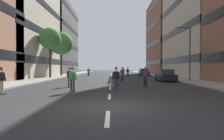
# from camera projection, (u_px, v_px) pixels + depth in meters

# --- Properties ---
(ground_plane) EXTENTS (179.61, 179.61, 0.00)m
(ground_plane) POSITION_uv_depth(u_px,v_px,m) (112.00, 76.00, 38.70)
(ground_plane) COLOR #28282B
(sidewalk_left) EXTENTS (3.55, 82.32, 0.14)m
(sidewalk_left) POSITION_uv_depth(u_px,v_px,m) (66.00, 75.00, 42.48)
(sidewalk_left) COLOR gray
(sidewalk_left) RESTS_ON ground_plane
(sidewalk_right) EXTENTS (3.55, 82.32, 0.14)m
(sidewalk_right) POSITION_uv_depth(u_px,v_px,m) (158.00, 75.00, 42.40)
(sidewalk_right) COLOR gray
(sidewalk_right) RESTS_ON ground_plane
(lane_markings) EXTENTS (0.16, 67.20, 0.01)m
(lane_markings) POSITION_uv_depth(u_px,v_px,m) (112.00, 76.00, 39.26)
(lane_markings) COLOR silver
(lane_markings) RESTS_ON ground_plane
(building_left_mid) EXTENTS (16.03, 22.31, 19.57)m
(building_left_mid) POSITION_uv_depth(u_px,v_px,m) (3.00, 22.00, 35.27)
(building_left_mid) COLOR #B2A893
(building_left_mid) RESTS_ON ground_plane
(building_left_far) EXTENTS (16.03, 23.86, 19.80)m
(building_left_far) POSITION_uv_depth(u_px,v_px,m) (44.00, 39.00, 56.58)
(building_left_far) COLOR #4C4744
(building_left_far) RESTS_ON ground_plane
(building_right_mid) EXTENTS (16.03, 19.20, 25.33)m
(building_right_mid) POSITION_uv_depth(u_px,v_px,m) (222.00, 6.00, 35.07)
(building_right_mid) COLOR #B2A893
(building_right_mid) RESTS_ON ground_plane
(building_right_far) EXTENTS (16.03, 20.09, 20.91)m
(building_right_far) POSITION_uv_depth(u_px,v_px,m) (181.00, 37.00, 56.41)
(building_right_far) COLOR brown
(building_right_far) RESTS_ON ground_plane
(parked_car_near) EXTENTS (1.82, 4.40, 1.52)m
(parked_car_near) POSITION_uv_depth(u_px,v_px,m) (144.00, 72.00, 41.88)
(parked_car_near) COLOR black
(parked_car_near) RESTS_ON ground_plane
(parked_car_mid) EXTENTS (1.82, 4.40, 1.52)m
(parked_car_mid) POSITION_uv_depth(u_px,v_px,m) (166.00, 76.00, 24.85)
(parked_car_mid) COLOR black
(parked_car_mid) RESTS_ON ground_plane
(street_tree_near) EXTENTS (3.49, 3.49, 8.02)m
(street_tree_near) POSITION_uv_depth(u_px,v_px,m) (51.00, 39.00, 31.87)
(street_tree_near) COLOR #4C3823
(street_tree_near) RESTS_ON sidewalk_left
(street_tree_mid) EXTENTS (4.53, 4.53, 8.62)m
(street_tree_mid) POSITION_uv_depth(u_px,v_px,m) (62.00, 43.00, 38.89)
(street_tree_mid) COLOR #4C3823
(street_tree_mid) RESTS_ON sidewalk_left
(streetlamp_right) EXTENTS (2.13, 0.30, 6.50)m
(streetlamp_right) POSITION_uv_depth(u_px,v_px,m) (188.00, 47.00, 23.60)
(streetlamp_right) COLOR #3F3F44
(streetlamp_right) RESTS_ON sidewalk_right
(skater_0) EXTENTS (0.55, 0.91, 1.78)m
(skater_0) POSITION_uv_depth(u_px,v_px,m) (70.00, 76.00, 17.53)
(skater_0) COLOR brown
(skater_0) RESTS_ON ground_plane
(skater_1) EXTENTS (0.55, 0.91, 1.78)m
(skater_1) POSITION_uv_depth(u_px,v_px,m) (146.00, 76.00, 17.26)
(skater_1) COLOR brown
(skater_1) RESTS_ON ground_plane
(skater_2) EXTENTS (0.57, 0.92, 1.78)m
(skater_2) POSITION_uv_depth(u_px,v_px,m) (2.00, 79.00, 12.63)
(skater_2) COLOR brown
(skater_2) RESTS_ON ground_plane
(skater_3) EXTENTS (0.57, 0.92, 1.78)m
(skater_3) POSITION_uv_depth(u_px,v_px,m) (73.00, 78.00, 13.72)
(skater_3) COLOR brown
(skater_3) RESTS_ON ground_plane
(skater_4) EXTENTS (0.56, 0.92, 1.78)m
(skater_4) POSITION_uv_depth(u_px,v_px,m) (124.00, 71.00, 44.40)
(skater_4) COLOR brown
(skater_4) RESTS_ON ground_plane
(skater_5) EXTENTS (0.54, 0.91, 1.78)m
(skater_5) POSITION_uv_depth(u_px,v_px,m) (89.00, 71.00, 38.54)
(skater_5) COLOR brown
(skater_5) RESTS_ON ground_plane
(skater_6) EXTENTS (0.55, 0.91, 1.78)m
(skater_6) POSITION_uv_depth(u_px,v_px,m) (129.00, 72.00, 36.65)
(skater_6) COLOR brown
(skater_6) RESTS_ON ground_plane
(skater_7) EXTENTS (0.55, 0.92, 1.78)m
(skater_7) POSITION_uv_depth(u_px,v_px,m) (117.00, 78.00, 14.60)
(skater_7) COLOR brown
(skater_7) RESTS_ON ground_plane
(skater_8) EXTENTS (0.55, 0.92, 1.78)m
(skater_8) POSITION_uv_depth(u_px,v_px,m) (123.00, 73.00, 25.97)
(skater_8) COLOR brown
(skater_8) RESTS_ON ground_plane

